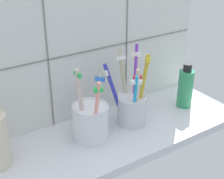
# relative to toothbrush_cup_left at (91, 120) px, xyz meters

# --- Properties ---
(counter_slab) EXTENTS (0.64, 0.22, 0.02)m
(counter_slab) POSITION_rel_toothbrush_cup_left_xyz_m (0.06, -0.01, -0.06)
(counter_slab) COLOR silver
(counter_slab) RESTS_ON ground
(tile_wall_back) EXTENTS (0.64, 0.02, 0.45)m
(tile_wall_back) POSITION_rel_toothbrush_cup_left_xyz_m (0.06, 0.11, 0.16)
(tile_wall_back) COLOR silver
(tile_wall_back) RESTS_ON ground
(toothbrush_cup_left) EXTENTS (0.09, 0.11, 0.18)m
(toothbrush_cup_left) POSITION_rel_toothbrush_cup_left_xyz_m (0.00, 0.00, 0.00)
(toothbrush_cup_left) COLOR white
(toothbrush_cup_left) RESTS_ON counter_slab
(toothbrush_cup_right) EXTENTS (0.10, 0.11, 0.19)m
(toothbrush_cup_right) POSITION_rel_toothbrush_cup_left_xyz_m (0.11, 0.00, 0.00)
(toothbrush_cup_right) COLOR silver
(toothbrush_cup_right) RESTS_ON counter_slab
(soap_bottle) EXTENTS (0.04, 0.04, 0.12)m
(soap_bottle) POSITION_rel_toothbrush_cup_left_xyz_m (0.28, -0.01, 0.01)
(soap_bottle) COLOR #32945E
(soap_bottle) RESTS_ON counter_slab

